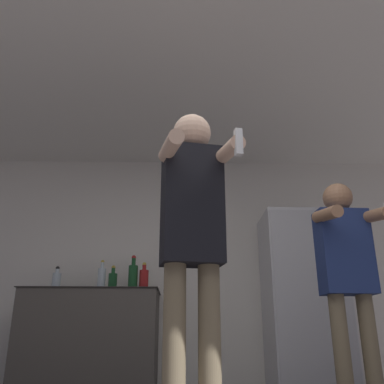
{
  "coord_description": "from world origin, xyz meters",
  "views": [
    {
      "loc": [
        -0.1,
        -1.65,
        0.49
      ],
      "look_at": [
        -0.04,
        0.6,
        1.3
      ],
      "focal_mm": 40.0,
      "sensor_mm": 36.0,
      "label": 1
    }
  ],
  "objects_px": {
    "bottle_clear_vodka": "(101,278)",
    "person_woman_foreground": "(193,230)",
    "bottle_tall_gin": "(133,277)",
    "bottle_brown_liquor": "(113,281)",
    "refrigerator": "(305,302)",
    "bottle_short_whiskey": "(56,281)",
    "person_man_side": "(347,267)",
    "bottle_red_label": "(144,279)"
  },
  "relations": [
    {
      "from": "bottle_tall_gin",
      "to": "bottle_brown_liquor",
      "type": "bearing_deg",
      "value": 180.0
    },
    {
      "from": "bottle_brown_liquor",
      "to": "bottle_clear_vodka",
      "type": "distance_m",
      "value": 0.12
    },
    {
      "from": "refrigerator",
      "to": "bottle_tall_gin",
      "type": "relative_size",
      "value": 4.96
    },
    {
      "from": "person_man_side",
      "to": "bottle_brown_liquor",
      "type": "bearing_deg",
      "value": 145.86
    },
    {
      "from": "bottle_short_whiskey",
      "to": "bottle_clear_vodka",
      "type": "xyz_separation_m",
      "value": [
        0.45,
        -0.0,
        0.03
      ]
    },
    {
      "from": "bottle_brown_liquor",
      "to": "bottle_short_whiskey",
      "type": "height_order",
      "value": "bottle_brown_liquor"
    },
    {
      "from": "bottle_clear_vodka",
      "to": "person_woman_foreground",
      "type": "height_order",
      "value": "person_woman_foreground"
    },
    {
      "from": "bottle_brown_liquor",
      "to": "person_woman_foreground",
      "type": "relative_size",
      "value": 0.14
    },
    {
      "from": "bottle_short_whiskey",
      "to": "refrigerator",
      "type": "bearing_deg",
      "value": -0.5
    },
    {
      "from": "refrigerator",
      "to": "bottle_clear_vodka",
      "type": "relative_size",
      "value": 5.76
    },
    {
      "from": "refrigerator",
      "to": "person_woman_foreground",
      "type": "bearing_deg",
      "value": -119.05
    },
    {
      "from": "bottle_brown_liquor",
      "to": "bottle_clear_vodka",
      "type": "xyz_separation_m",
      "value": [
        -0.11,
        -0.0,
        0.02
      ]
    },
    {
      "from": "refrigerator",
      "to": "person_woman_foreground",
      "type": "height_order",
      "value": "refrigerator"
    },
    {
      "from": "bottle_clear_vodka",
      "to": "person_man_side",
      "type": "relative_size",
      "value": 0.19
    },
    {
      "from": "bottle_clear_vodka",
      "to": "person_man_side",
      "type": "distance_m",
      "value": 2.4
    },
    {
      "from": "bottle_red_label",
      "to": "person_woman_foreground",
      "type": "xyz_separation_m",
      "value": [
        0.44,
        -2.14,
        -0.05
      ]
    },
    {
      "from": "bottle_short_whiskey",
      "to": "person_man_side",
      "type": "relative_size",
      "value": 0.15
    },
    {
      "from": "bottle_red_label",
      "to": "person_man_side",
      "type": "xyz_separation_m",
      "value": [
        1.59,
        -1.29,
        -0.09
      ]
    },
    {
      "from": "bottle_tall_gin",
      "to": "bottle_red_label",
      "type": "distance_m",
      "value": 0.11
    },
    {
      "from": "bottle_brown_liquor",
      "to": "person_woman_foreground",
      "type": "xyz_separation_m",
      "value": [
        0.75,
        -2.14,
        -0.03
      ]
    },
    {
      "from": "person_woman_foreground",
      "to": "person_man_side",
      "type": "relative_size",
      "value": 1.06
    },
    {
      "from": "bottle_brown_liquor",
      "to": "person_woman_foreground",
      "type": "height_order",
      "value": "person_woman_foreground"
    },
    {
      "from": "bottle_tall_gin",
      "to": "bottle_red_label",
      "type": "bearing_deg",
      "value": 0.0
    },
    {
      "from": "person_woman_foreground",
      "to": "person_man_side",
      "type": "xyz_separation_m",
      "value": [
        1.15,
        0.85,
        -0.04
      ]
    },
    {
      "from": "bottle_short_whiskey",
      "to": "bottle_clear_vodka",
      "type": "relative_size",
      "value": 0.79
    },
    {
      "from": "refrigerator",
      "to": "person_man_side",
      "type": "distance_m",
      "value": 1.28
    },
    {
      "from": "bottle_tall_gin",
      "to": "person_woman_foreground",
      "type": "relative_size",
      "value": 0.2
    },
    {
      "from": "bottle_tall_gin",
      "to": "bottle_clear_vodka",
      "type": "height_order",
      "value": "bottle_tall_gin"
    },
    {
      "from": "refrigerator",
      "to": "person_man_side",
      "type": "relative_size",
      "value": 1.07
    },
    {
      "from": "refrigerator",
      "to": "person_woman_foreground",
      "type": "xyz_separation_m",
      "value": [
        -1.18,
        -2.12,
        0.18
      ]
    },
    {
      "from": "refrigerator",
      "to": "bottle_tall_gin",
      "type": "bearing_deg",
      "value": 179.27
    },
    {
      "from": "bottle_brown_liquor",
      "to": "refrigerator",
      "type": "bearing_deg",
      "value": -0.65
    },
    {
      "from": "person_woman_foreground",
      "to": "bottle_tall_gin",
      "type": "bearing_deg",
      "value": 104.44
    },
    {
      "from": "bottle_red_label",
      "to": "bottle_short_whiskey",
      "type": "height_order",
      "value": "bottle_red_label"
    },
    {
      "from": "refrigerator",
      "to": "bottle_short_whiskey",
      "type": "height_order",
      "value": "refrigerator"
    },
    {
      "from": "bottle_tall_gin",
      "to": "bottle_short_whiskey",
      "type": "distance_m",
      "value": 0.77
    },
    {
      "from": "bottle_tall_gin",
      "to": "person_man_side",
      "type": "height_order",
      "value": "person_man_side"
    },
    {
      "from": "refrigerator",
      "to": "bottle_short_whiskey",
      "type": "bearing_deg",
      "value": 179.5
    },
    {
      "from": "bottle_red_label",
      "to": "person_man_side",
      "type": "height_order",
      "value": "person_man_side"
    },
    {
      "from": "person_woman_foreground",
      "to": "bottle_brown_liquor",
      "type": "bearing_deg",
      "value": 109.4
    },
    {
      "from": "bottle_tall_gin",
      "to": "bottle_clear_vodka",
      "type": "xyz_separation_m",
      "value": [
        -0.32,
        0.0,
        -0.02
      ]
    },
    {
      "from": "bottle_red_label",
      "to": "bottle_short_whiskey",
      "type": "xyz_separation_m",
      "value": [
        -0.88,
        0.0,
        -0.02
      ]
    }
  ]
}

